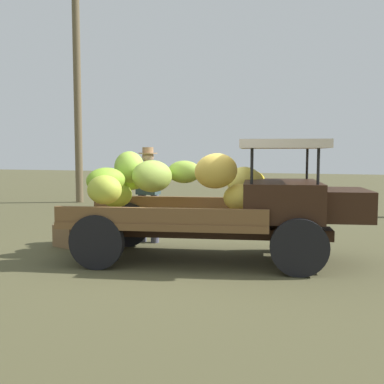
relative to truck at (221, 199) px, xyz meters
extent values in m
plane|color=brown|center=(-0.19, -0.24, -0.94)|extent=(60.00, 60.00, 0.00)
cube|color=black|center=(-0.34, -0.09, -0.50)|extent=(4.02, 1.13, 0.16)
cylinder|color=black|center=(0.95, 0.95, -0.55)|extent=(0.79, 0.27, 0.78)
cylinder|color=black|center=(1.23, -0.62, -0.55)|extent=(0.79, 0.27, 0.78)
cylinder|color=black|center=(-1.81, 0.46, -0.55)|extent=(0.79, 0.27, 0.78)
cylinder|color=black|center=(-1.53, -1.11, -0.55)|extent=(0.79, 0.27, 0.78)
cube|color=brown|center=(-0.78, -0.17, -0.32)|extent=(3.25, 2.22, 0.10)
cube|color=brown|center=(-0.92, 0.62, -0.16)|extent=(2.97, 0.60, 0.22)
cube|color=brown|center=(-0.64, -0.96, -0.16)|extent=(2.97, 0.60, 0.22)
cube|color=black|center=(0.89, 0.13, 0.01)|extent=(1.35, 1.69, 0.55)
cube|color=black|center=(1.78, 0.29, -0.05)|extent=(0.87, 1.17, 0.44)
cylinder|color=black|center=(1.21, 0.84, 0.56)|extent=(0.04, 0.04, 0.55)
cylinder|color=black|center=(1.44, -0.43, 0.56)|extent=(0.04, 0.04, 0.55)
cylinder|color=black|center=(0.35, 0.69, 0.56)|extent=(0.04, 0.04, 0.55)
cylinder|color=black|center=(0.57, -0.58, 0.56)|extent=(0.04, 0.04, 0.55)
cube|color=beige|center=(0.89, 0.13, 0.83)|extent=(1.47, 1.71, 0.12)
ellipsoid|color=#90AC42|center=(-1.09, -0.13, 0.34)|extent=(0.83, 0.84, 0.58)
ellipsoid|color=gold|center=(0.38, -0.29, 0.06)|extent=(0.73, 0.69, 0.49)
ellipsoid|color=#C9BD50|center=(0.24, 0.58, 0.23)|extent=(0.75, 0.71, 0.57)
ellipsoid|color=#8BB13B|center=(-0.71, 0.30, 0.40)|extent=(0.63, 0.47, 0.43)
ellipsoid|color=#95C236|center=(-1.69, 0.25, 0.29)|extent=(0.73, 0.67, 0.57)
ellipsoid|color=#ACCD37|center=(-1.70, -0.16, 0.03)|extent=(0.65, 0.64, 0.45)
ellipsoid|color=gold|center=(0.04, -0.46, 0.45)|extent=(0.82, 0.80, 0.59)
ellipsoid|color=#95C140|center=(-1.53, -0.04, 0.48)|extent=(0.68, 0.72, 0.61)
ellipsoid|color=#83B42E|center=(-1.63, -0.62, 0.29)|extent=(0.78, 0.80, 0.51)
ellipsoid|color=#B2C13D|center=(-1.51, -0.89, 0.18)|extent=(0.58, 0.57, 0.46)
ellipsoid|color=gold|center=(0.26, 0.67, 0.23)|extent=(0.79, 0.72, 0.52)
cylinder|color=#54566B|center=(-1.48, 0.91, -0.49)|extent=(0.15, 0.15, 0.89)
cylinder|color=#54566B|center=(-1.74, 0.93, -0.49)|extent=(0.15, 0.15, 0.89)
cube|color=#35494A|center=(-1.61, 0.92, 0.24)|extent=(0.42, 0.27, 0.57)
cylinder|color=#35494A|center=(-1.52, 0.81, 0.32)|extent=(0.30, 0.39, 0.10)
cylinder|color=#35494A|center=(-1.72, 0.83, 0.32)|extent=(0.35, 0.36, 0.10)
sphere|color=tan|center=(-1.61, 0.92, 0.63)|extent=(0.22, 0.22, 0.22)
cylinder|color=#98714D|center=(-1.61, 0.92, 0.70)|extent=(0.34, 0.34, 0.02)
cylinder|color=#98714D|center=(-1.61, 0.92, 0.76)|extent=(0.20, 0.20, 0.10)
cube|color=brown|center=(-2.74, 0.17, -0.75)|extent=(0.66, 0.61, 0.38)
cylinder|color=brown|center=(-6.47, 6.43, 3.18)|extent=(0.24, 0.24, 8.23)
camera|label=1|loc=(1.68, -6.71, 0.71)|focal=42.43mm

